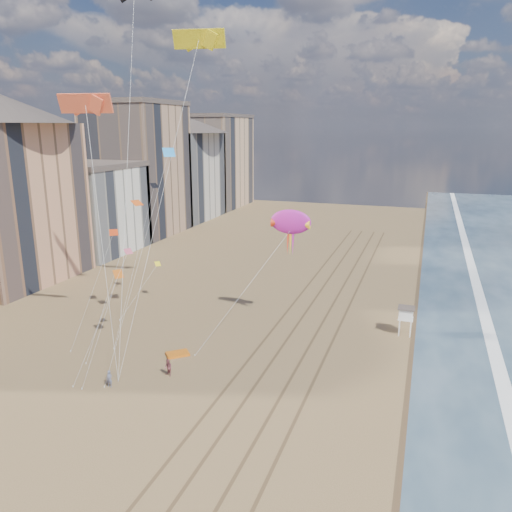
{
  "coord_description": "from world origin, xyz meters",
  "views": [
    {
      "loc": [
        15.05,
        -24.9,
        23.52
      ],
      "look_at": [
        -2.57,
        26.0,
        9.5
      ],
      "focal_mm": 35.0,
      "sensor_mm": 36.0,
      "label": 1
    }
  ],
  "objects_px": {
    "kite_flyer_b": "(168,368)",
    "grounded_kite": "(178,354)",
    "lifeguard_stand": "(406,314)",
    "kite_flyer_a": "(109,379)",
    "show_kite": "(291,222)"
  },
  "relations": [
    {
      "from": "lifeguard_stand",
      "to": "show_kite",
      "type": "relative_size",
      "value": 0.19
    },
    {
      "from": "kite_flyer_b",
      "to": "lifeguard_stand",
      "type": "bearing_deg",
      "value": 65.57
    },
    {
      "from": "grounded_kite",
      "to": "kite_flyer_b",
      "type": "xyz_separation_m",
      "value": [
        1.32,
        -4.39,
        0.73
      ]
    },
    {
      "from": "show_kite",
      "to": "kite_flyer_a",
      "type": "xyz_separation_m",
      "value": [
        -11.88,
        -19.54,
        -12.03
      ]
    },
    {
      "from": "lifeguard_stand",
      "to": "grounded_kite",
      "type": "height_order",
      "value": "lifeguard_stand"
    },
    {
      "from": "show_kite",
      "to": "kite_flyer_a",
      "type": "bearing_deg",
      "value": -121.31
    },
    {
      "from": "show_kite",
      "to": "kite_flyer_a",
      "type": "height_order",
      "value": "show_kite"
    },
    {
      "from": "lifeguard_stand",
      "to": "kite_flyer_a",
      "type": "relative_size",
      "value": 2.08
    },
    {
      "from": "show_kite",
      "to": "kite_flyer_b",
      "type": "bearing_deg",
      "value": -115.87
    },
    {
      "from": "grounded_kite",
      "to": "kite_flyer_a",
      "type": "relative_size",
      "value": 1.44
    },
    {
      "from": "grounded_kite",
      "to": "kite_flyer_b",
      "type": "bearing_deg",
      "value": -114.69
    },
    {
      "from": "lifeguard_stand",
      "to": "kite_flyer_b",
      "type": "relative_size",
      "value": 1.95
    },
    {
      "from": "kite_flyer_b",
      "to": "grounded_kite",
      "type": "bearing_deg",
      "value": 132.22
    },
    {
      "from": "lifeguard_stand",
      "to": "grounded_kite",
      "type": "xyz_separation_m",
      "value": [
        -22.48,
        -13.46,
        -2.47
      ]
    },
    {
      "from": "lifeguard_stand",
      "to": "kite_flyer_b",
      "type": "bearing_deg",
      "value": -139.85
    }
  ]
}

